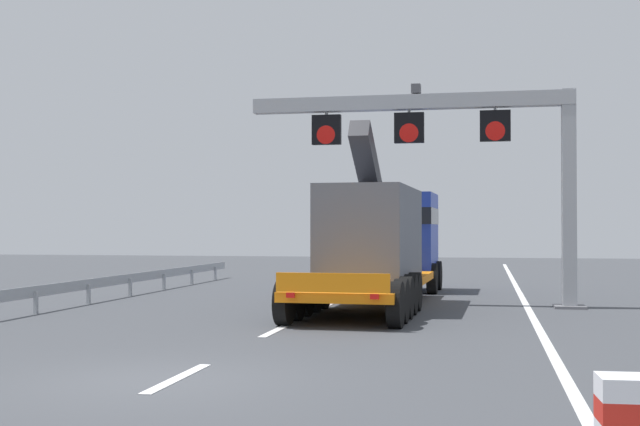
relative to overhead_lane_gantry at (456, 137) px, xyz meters
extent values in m
plane|color=#424449|center=(-4.13, -13.32, -5.12)|extent=(112.00, 112.00, 0.00)
cube|color=silver|center=(-3.85, -13.09, -5.11)|extent=(0.20, 2.60, 0.01)
cube|color=silver|center=(-3.85, -6.85, -5.11)|extent=(0.20, 2.60, 0.01)
cube|color=silver|center=(-3.85, -0.62, -5.11)|extent=(0.20, 2.60, 0.01)
cube|color=silver|center=(-3.85, 5.62, -5.11)|extent=(0.20, 2.60, 0.01)
cube|color=silver|center=(-3.85, 11.85, -5.11)|extent=(0.20, 2.60, 0.01)
cube|color=silver|center=(-3.85, 18.09, -5.11)|extent=(0.20, 2.60, 0.01)
cube|color=silver|center=(-3.85, 24.32, -5.11)|extent=(0.20, 2.60, 0.01)
cube|color=silver|center=(2.07, -1.32, -5.12)|extent=(0.20, 63.00, 0.01)
cube|color=#9EA0A5|center=(3.28, 0.00, -1.89)|extent=(0.40, 0.40, 6.45)
cube|color=slate|center=(3.28, 0.00, -5.08)|extent=(0.90, 0.90, 0.08)
cube|color=#9EA0A5|center=(-1.41, 0.00, 1.08)|extent=(9.80, 0.44, 0.44)
cube|color=#4C4C51|center=(-1.20, 0.00, 1.48)|extent=(0.28, 0.40, 0.28)
cube|color=black|center=(1.16, 0.00, 0.30)|extent=(0.90, 0.24, 0.92)
cube|color=#9EA0A5|center=(1.16, 0.00, 0.81)|extent=(0.08, 0.08, 0.16)
cone|color=red|center=(1.16, -0.13, 0.13)|extent=(0.58, 0.02, 0.58)
cube|color=black|center=(-1.41, 0.00, 0.30)|extent=(0.90, 0.24, 0.92)
cube|color=#9EA0A5|center=(-1.41, 0.00, 0.81)|extent=(0.08, 0.08, 0.16)
cone|color=red|center=(-1.41, -0.13, 0.13)|extent=(0.58, 0.02, 0.58)
cube|color=black|center=(-3.99, 0.00, 0.30)|extent=(0.90, 0.24, 0.92)
cube|color=#9EA0A5|center=(-3.99, 0.00, 0.81)|extent=(0.08, 0.08, 0.16)
cone|color=red|center=(-3.99, -0.13, 0.13)|extent=(0.58, 0.02, 0.58)
cube|color=orange|center=(-2.45, -1.41, -4.39)|extent=(3.06, 10.47, 0.24)
cube|color=orange|center=(-2.58, -6.69, -4.02)|extent=(2.66, 0.15, 0.44)
cylinder|color=black|center=(-3.91, -5.87, -4.57)|extent=(0.35, 1.11, 1.10)
cylinder|color=black|center=(-1.21, -5.94, -4.57)|extent=(0.35, 1.11, 1.10)
cylinder|color=black|center=(-3.88, -4.82, -4.57)|extent=(0.35, 1.11, 1.10)
cylinder|color=black|center=(-1.18, -4.89, -4.57)|extent=(0.35, 1.11, 1.10)
cylinder|color=black|center=(-3.85, -3.78, -4.57)|extent=(0.35, 1.11, 1.10)
cylinder|color=black|center=(-1.16, -3.84, -4.57)|extent=(0.35, 1.11, 1.10)
cylinder|color=black|center=(-3.83, -2.73, -4.57)|extent=(0.35, 1.11, 1.10)
cylinder|color=black|center=(-1.13, -2.79, -4.57)|extent=(0.35, 1.11, 1.10)
cylinder|color=black|center=(-3.80, -1.68, -4.57)|extent=(0.35, 1.11, 1.10)
cylinder|color=black|center=(-1.10, -1.74, -4.57)|extent=(0.35, 1.11, 1.10)
cube|color=#1E38AD|center=(-2.27, 5.69, -3.02)|extent=(2.66, 3.26, 3.10)
cube|color=black|center=(-2.27, 5.69, -2.32)|extent=(2.68, 3.28, 0.60)
cylinder|color=black|center=(-3.53, 6.60, -4.57)|extent=(0.37, 1.11, 1.10)
cylinder|color=black|center=(-0.96, 6.54, -4.57)|extent=(0.37, 1.11, 1.10)
cylinder|color=black|center=(-3.58, 4.60, -4.57)|extent=(0.37, 1.11, 1.10)
cylinder|color=black|center=(-1.01, 4.54, -4.57)|extent=(0.37, 1.11, 1.10)
cube|color=#565B66|center=(-2.44, -1.01, -2.92)|extent=(2.52, 5.78, 2.70)
cube|color=#2D2D33|center=(-2.46, -1.87, -0.97)|extent=(0.63, 2.96, 2.29)
cube|color=red|center=(-3.56, -6.70, -4.32)|extent=(0.20, 0.06, 0.12)
cube|color=red|center=(-1.60, -6.75, -4.32)|extent=(0.20, 0.06, 0.12)
cube|color=#999EA3|center=(-11.33, -1.41, -4.52)|extent=(0.04, 27.82, 0.32)
cube|color=#999EA3|center=(-11.27, -4.51, -4.82)|extent=(0.10, 0.10, 0.60)
cube|color=#999EA3|center=(-11.27, -1.41, -4.82)|extent=(0.10, 0.10, 0.60)
cube|color=#999EA3|center=(-11.27, 1.68, -4.82)|extent=(0.10, 0.10, 0.60)
cube|color=#999EA3|center=(-11.27, 4.77, -4.82)|extent=(0.10, 0.10, 0.60)
cube|color=#999EA3|center=(-11.27, 7.86, -4.82)|extent=(0.10, 0.10, 0.60)
cube|color=#999EA3|center=(-11.27, 10.95, -4.82)|extent=(0.10, 0.10, 0.60)
camera|label=1|loc=(0.86, -25.40, -2.79)|focal=46.68mm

